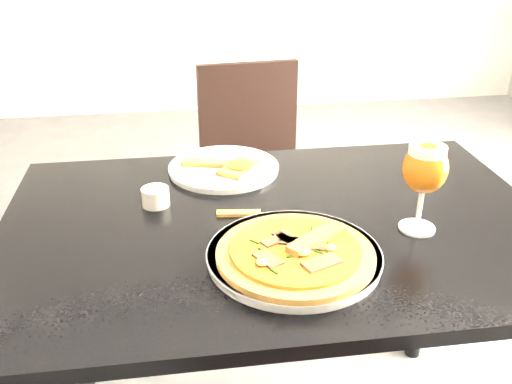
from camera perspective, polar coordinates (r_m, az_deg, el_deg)
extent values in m
cube|color=black|center=(1.25, 2.18, -3.46)|extent=(1.21, 0.81, 0.03)
cylinder|color=black|center=(1.76, -17.99, -9.71)|extent=(0.05, 0.05, 0.72)
cylinder|color=black|center=(1.88, 16.63, -6.98)|extent=(0.05, 0.05, 0.72)
cube|color=black|center=(2.11, 0.31, 0.13)|extent=(0.43, 0.43, 0.04)
cylinder|color=black|center=(2.06, -3.03, -7.83)|extent=(0.03, 0.03, 0.41)
cylinder|color=black|center=(2.13, 5.57, -6.67)|extent=(0.03, 0.03, 0.41)
cylinder|color=black|center=(2.33, -4.50, -3.49)|extent=(0.03, 0.03, 0.41)
cylinder|color=black|center=(2.39, 3.13, -2.60)|extent=(0.03, 0.03, 0.41)
cube|color=black|center=(2.18, -0.81, 7.75)|extent=(0.38, 0.06, 0.40)
cylinder|color=silver|center=(1.11, 3.82, -6.40)|extent=(0.43, 0.43, 0.02)
cylinder|color=olive|center=(1.09, 3.96, -6.23)|extent=(0.30, 0.30, 0.01)
cylinder|color=#CB5C10|center=(1.08, 3.97, -5.80)|extent=(0.25, 0.25, 0.01)
cube|color=#44311D|center=(1.08, 5.66, -5.41)|extent=(0.06, 0.03, 0.00)
cube|color=#44311D|center=(1.12, 4.82, -4.20)|extent=(0.06, 0.07, 0.00)
cube|color=#44311D|center=(1.13, 1.40, -3.98)|extent=(0.06, 0.07, 0.00)
cube|color=#44311D|center=(1.07, 2.28, -5.70)|extent=(0.06, 0.03, 0.00)
cube|color=#44311D|center=(1.03, 3.06, -7.03)|extent=(0.06, 0.07, 0.00)
cube|color=#44311D|center=(1.03, 6.81, -7.26)|extent=(0.06, 0.07, 0.00)
ellipsoid|color=#D6C845|center=(1.09, 4.85, -5.06)|extent=(0.03, 0.03, 0.01)
ellipsoid|color=#D6C845|center=(1.14, 2.51, -3.55)|extent=(0.03, 0.03, 0.01)
ellipsoid|color=#D6C845|center=(1.07, 2.84, -5.45)|extent=(0.03, 0.03, 0.01)
ellipsoid|color=#D6C845|center=(1.01, 3.01, -7.58)|extent=(0.03, 0.03, 0.01)
ellipsoid|color=#D6C845|center=(1.07, 4.98, -5.77)|extent=(0.03, 0.03, 0.01)
cube|color=#163F0B|center=(1.09, 4.11, -5.17)|extent=(0.01, 0.02, 0.00)
cube|color=#163F0B|center=(1.12, 3.34, -4.32)|extent=(0.00, 0.02, 0.00)
cube|color=#163F0B|center=(1.13, 1.40, -3.85)|extent=(0.01, 0.02, 0.00)
cube|color=#163F0B|center=(1.09, 2.46, -5.15)|extent=(0.02, 0.02, 0.00)
cube|color=#163F0B|center=(1.08, 0.55, -5.41)|extent=(0.02, 0.01, 0.00)
cube|color=#163F0B|center=(1.07, 3.17, -5.74)|extent=(0.02, 0.01, 0.00)
cube|color=#163F0B|center=(1.05, 2.09, -6.54)|extent=(0.02, 0.01, 0.00)
cube|color=#163F0B|center=(1.01, 2.33, -7.81)|extent=(0.01, 0.02, 0.00)
cube|color=#163F0B|center=(1.05, 4.07, -6.53)|extent=(0.01, 0.02, 0.00)
cube|color=#163F0B|center=(1.03, 5.62, -7.33)|extent=(0.01, 0.02, 0.00)
cube|color=#163F0B|center=(1.07, 4.65, -5.91)|extent=(0.02, 0.02, 0.00)
cube|color=#163F0B|center=(1.07, 6.50, -6.02)|extent=(0.02, 0.01, 0.00)
cube|color=#163F0B|center=(1.09, 8.18, -5.35)|extent=(0.02, 0.00, 0.00)
cube|color=#163F0B|center=(1.09, 5.40, -5.15)|extent=(0.02, 0.01, 0.00)
cube|color=#163F0B|center=(1.13, 5.78, -4.19)|extent=(0.02, 0.02, 0.00)
cube|color=olive|center=(1.11, 5.31, -4.29)|extent=(0.13, 0.11, 0.01)
cylinder|color=silver|center=(1.48, -3.25, 2.39)|extent=(0.35, 0.35, 0.02)
cube|color=olive|center=(1.48, -4.85, 2.90)|extent=(0.14, 0.06, 0.01)
cube|color=olive|center=(1.45, -1.64, 2.40)|extent=(0.12, 0.13, 0.01)
cylinder|color=#CB5C10|center=(1.44, -1.65, 2.69)|extent=(0.06, 0.06, 0.00)
cube|color=olive|center=(1.27, -1.76, -2.13)|extent=(0.10, 0.03, 0.01)
cylinder|color=beige|center=(1.32, -10.02, -0.47)|extent=(0.06, 0.06, 0.04)
cylinder|color=gold|center=(1.31, -10.07, 0.10)|extent=(0.05, 0.05, 0.01)
cylinder|color=silver|center=(1.26, 15.77, -3.46)|extent=(0.08, 0.08, 0.01)
cylinder|color=silver|center=(1.24, 16.02, -1.69)|extent=(0.01, 0.01, 0.08)
ellipsoid|color=#9E520F|center=(1.20, 16.57, 2.29)|extent=(0.09, 0.09, 0.11)
cylinder|color=white|center=(1.18, 16.81, 4.04)|extent=(0.07, 0.07, 0.02)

